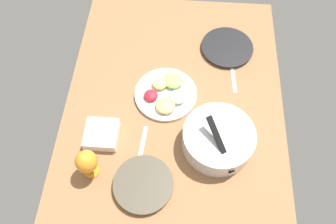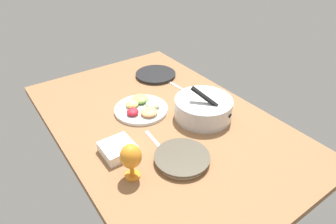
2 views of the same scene
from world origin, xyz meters
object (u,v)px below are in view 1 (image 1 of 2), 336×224
fruit_platter (166,93)px  square_bowl_white (101,134)px  dinner_plate_right (143,184)px  hurricane_glass_orange (87,162)px  mixing_bowl (218,139)px  dinner_plate_left (227,48)px

fruit_platter → square_bowl_white: fruit_platter is taller
dinner_plate_right → hurricane_glass_orange: (-4.74, -22.69, 9.10)cm
hurricane_glass_orange → square_bowl_white: hurricane_glass_orange is taller
mixing_bowl → square_bowl_white: (-0.14, -51.49, -3.13)cm
fruit_platter → dinner_plate_left: bearing=136.4°
mixing_bowl → hurricane_glass_orange: mixing_bowl is taller
dinner_plate_left → mixing_bowl: bearing=-5.8°
dinner_plate_left → square_bowl_white: 79.63cm
dinner_plate_left → hurricane_glass_orange: hurricane_glass_orange is taller
dinner_plate_left → mixing_bowl: size_ratio=0.87×
fruit_platter → hurricane_glass_orange: (40.62, -28.98, 8.74)cm
dinner_plate_right → fruit_platter: size_ratio=0.83×
dinner_plate_left → hurricane_glass_orange: (71.91, -58.82, 9.63)cm
mixing_bowl → hurricane_glass_orange: (16.32, -53.19, 4.74)cm
fruit_platter → mixing_bowl: bearing=44.9°
dinner_plate_left → fruit_platter: size_ratio=0.91×
mixing_bowl → square_bowl_white: size_ratio=2.16×
dinner_plate_right → mixing_bowl: size_ratio=0.80×
dinner_plate_left → dinner_plate_right: (76.65, -36.12, 0.53)cm
dinner_plate_left → dinner_plate_right: size_ratio=1.09×
square_bowl_white → mixing_bowl: bearing=89.8°
hurricane_glass_orange → mixing_bowl: bearing=107.1°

